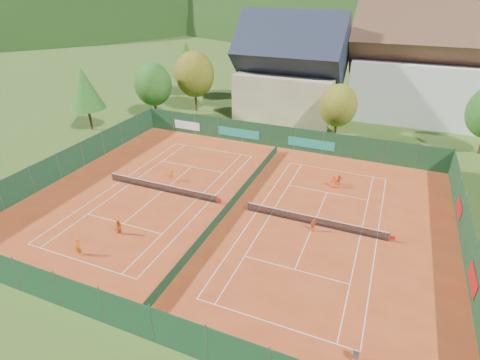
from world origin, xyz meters
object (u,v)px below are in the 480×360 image
chalet (290,74)px  hotel_block_a (422,71)px  player_left_near (78,247)px  player_left_far (172,175)px  ball_hopper (356,355)px  player_right_far_b (339,180)px  player_right_near (313,225)px  player_right_far_a (334,181)px  player_left_mid (119,228)px

chalet → hotel_block_a: size_ratio=0.75×
hotel_block_a → player_left_near: 53.64m
player_left_far → ball_hopper: bearing=164.8°
player_right_far_b → ball_hopper: bearing=62.6°
chalet → hotel_block_a: bearing=17.5°
hotel_block_a → player_right_far_b: 29.14m
hotel_block_a → player_left_far: 41.86m
chalet → player_left_near: chalet is taller
player_left_near → player_right_far_b: bearing=49.6°
player_right_near → player_right_far_b: bearing=51.7°
player_left_near → player_right_near: size_ratio=1.23×
ball_hopper → player_right_far_b: (-4.48, 21.26, 0.04)m
player_right_far_a → player_right_far_b: (0.38, 0.87, -0.13)m
player_left_near → player_right_far_a: player_left_near is taller
player_left_near → player_right_far_a: bearing=48.9°
player_left_far → player_right_near: 16.79m
player_right_far_b → chalet: bearing=-100.4°
player_right_far_a → player_right_far_b: 0.96m
hotel_block_a → player_right_far_a: (-7.61, -28.27, -6.66)m
player_left_far → hotel_block_a: bearing=-105.9°
chalet → player_left_near: (-5.41, -41.31, -5.86)m
player_right_near → player_left_near: bearing=177.6°
chalet → player_right_near: (11.13, -30.96, -6.01)m
player_left_near → player_left_mid: 3.65m
player_left_far → player_right_far_a: (16.67, 5.16, 0.06)m
player_right_far_a → player_right_near: bearing=95.7°
hotel_block_a → player_right_far_b: (-7.23, -27.40, -6.79)m
hotel_block_a → player_right_far_a: 30.02m
ball_hopper → player_left_near: bearing=176.4°
hotel_block_a → player_left_far: size_ratio=16.06×
player_right_far_b → player_left_near: bearing=9.9°
ball_hopper → player_left_mid: 20.99m
chalet → hotel_block_a: 19.94m
chalet → hotel_block_a: hotel_block_a is taller
ball_hopper → player_left_mid: bearing=166.8°
ball_hopper → player_right_far_b: player_right_far_b is taller
chalet → player_right_near: size_ratio=13.11×
ball_hopper → player_right_near: 12.77m
player_right_near → player_left_mid: bearing=169.8°
chalet → player_right_far_a: (11.39, -22.27, -5.90)m
chalet → player_right_far_a: bearing=-62.9°
hotel_block_a → chalet: bearing=-162.5°
chalet → player_right_far_b: 25.16m
hotel_block_a → player_left_mid: bearing=-117.9°
hotel_block_a → player_left_far: (-24.28, -33.43, -6.71)m
ball_hopper → player_left_near: size_ratio=0.52×
player_left_far → player_right_near: player_left_far is taller
chalet → player_right_near: bearing=-70.2°
player_left_mid → player_right_far_a: 22.04m
player_right_far_a → player_left_far: bearing=24.6°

